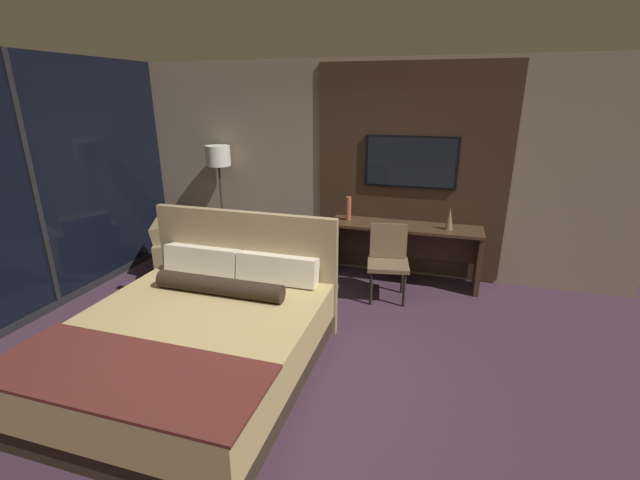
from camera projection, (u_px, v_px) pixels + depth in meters
The scene contains 11 objects.
ground_plane at pixel (283, 370), 3.86m from camera, with size 16.00×16.00×0.00m, color #3D2838.
wall_back_tv_panel at pixel (359, 170), 5.73m from camera, with size 7.20×0.09×2.80m.
wall_left_window at pixel (34, 196), 4.61m from camera, with size 0.06×6.00×2.80m.
bed at pixel (195, 341), 3.70m from camera, with size 2.00×2.25×1.24m.
desk at pixel (404, 242), 5.58m from camera, with size 1.93×0.50×0.78m.
tv at pixel (411, 162), 5.43m from camera, with size 1.17×0.04×0.66m.
desk_chair at pixel (388, 255), 5.14m from camera, with size 0.55×0.55×0.89m.
armchair_by_window at pixel (187, 255), 5.91m from camera, with size 1.10×1.11×0.76m.
floor_lamp at pixel (219, 165), 6.03m from camera, with size 0.34×0.34×1.69m.
vase_tall at pixel (348, 209), 5.63m from camera, with size 0.07×0.07×0.31m.
vase_short at pixel (450, 218), 5.24m from camera, with size 0.10×0.10×0.29m.
Camera 1 is at (1.26, -3.04, 2.37)m, focal length 24.00 mm.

